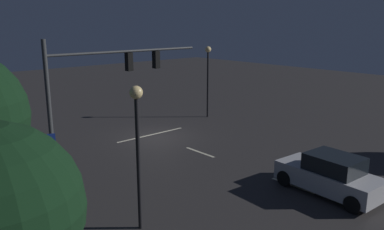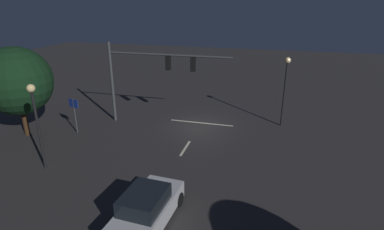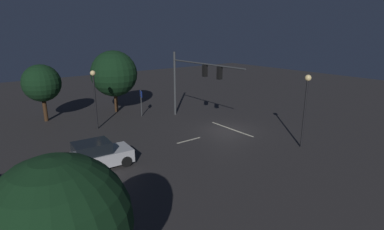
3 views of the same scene
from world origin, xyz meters
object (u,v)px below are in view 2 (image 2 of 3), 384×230
Objects in this scene: tree_right_near at (17,81)px; street_lamp_right_kerb at (35,111)px; traffic_signal_assembly at (149,69)px; route_sign at (74,108)px; car_approaching at (147,209)px; street_lamp_left_kerb at (286,79)px.

street_lamp_right_kerb is at bearing 140.63° from tree_right_near.
route_sign is at bearing 33.06° from traffic_signal_assembly.
car_approaching is 1.72× the size of route_sign.
tree_right_near is at bearing 20.76° from route_sign.
street_lamp_left_kerb is (-5.58, -13.09, 2.87)m from car_approaching.
route_sign is (8.76, -7.81, 1.08)m from car_approaching.
street_lamp_left_kerb is (-9.74, -2.29, -0.64)m from traffic_signal_assembly.
tree_right_near reaches higher than street_lamp_left_kerb.
street_lamp_left_kerb is at bearing -166.78° from traffic_signal_assembly.
car_approaching is 14.52m from street_lamp_left_kerb.
traffic_signal_assembly is 1.49× the size of tree_right_near.
tree_right_near reaches higher than route_sign.
traffic_signal_assembly is at bearing -146.94° from route_sign.
traffic_signal_assembly is 1.86× the size of street_lamp_right_kerb.
tree_right_near reaches higher than car_approaching.
tree_right_near is (12.01, -6.57, 3.15)m from car_approaching.
traffic_signal_assembly is 3.59× the size of route_sign.
route_sign is 0.41× the size of tree_right_near.
street_lamp_left_kerb is at bearing -142.02° from street_lamp_right_kerb.
street_lamp_right_kerb is at bearing 104.32° from route_sign.
tree_right_near is at bearing -28.70° from car_approaching.
route_sign is (1.26, -4.93, -1.64)m from street_lamp_right_kerb.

